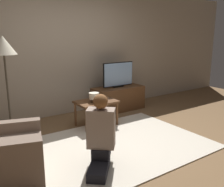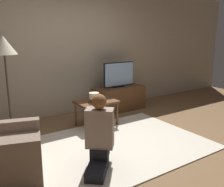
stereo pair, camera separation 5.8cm
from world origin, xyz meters
The scene contains 10 objects.
ground_plane centered at (0.00, 0.00, 0.00)m, with size 10.00×10.00×0.00m, color brown.
wall_back centered at (0.00, 1.93, 1.30)m, with size 10.00×0.06×2.60m.
rug centered at (0.00, 0.00, 0.01)m, with size 2.61×1.96×0.02m.
tv_stand centered at (1.06, 1.49, 0.26)m, with size 1.14×0.49×0.52m.
tv centered at (1.06, 1.49, 0.79)m, with size 0.76×0.08×0.54m.
coffee_table centered at (0.15, 0.90, 0.41)m, with size 0.72×0.49×0.47m.
floor_lamp centered at (-1.27, 1.24, 1.39)m, with size 0.39×0.39×1.63m.
armchair centered at (-1.63, 0.03, 0.30)m, with size 1.00×1.01×0.92m.
person_kneeling centered at (-0.56, -0.39, 0.46)m, with size 0.74×0.80×0.94m.
table_lamp centered at (0.08, 0.86, 0.57)m, with size 0.18×0.18×0.17m.
Camera 1 is at (-2.07, -2.85, 1.65)m, focal length 40.00 mm.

